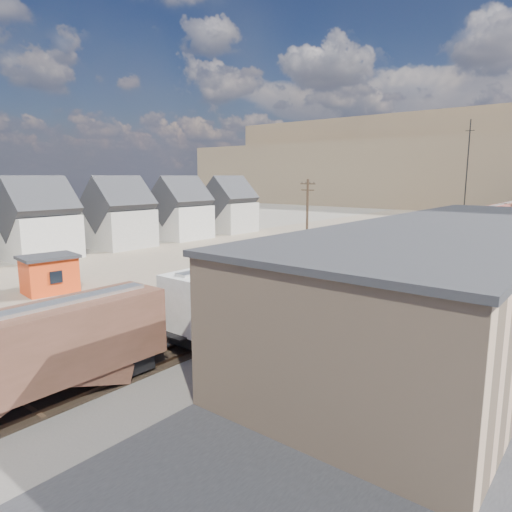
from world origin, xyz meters
The scene contains 9 objects.
ballast_bed centered at (0.00, 50.00, 0.03)m, with size 18.00×200.00×0.06m, color #4C4742.
dirt_yard centered at (-20.00, 40.00, 0.01)m, with size 24.00×180.00×0.03m, color #73624F.
rail_tracks centered at (-0.55, 50.00, 0.11)m, with size 11.40×200.00×0.24m.
freight_train centered at (3.80, 53.15, 2.79)m, with size 3.00×119.74×4.46m.
warehouse centered at (14.98, 25.00, 3.65)m, with size 12.40×40.40×7.25m.
utility_pole_north centered at (-8.50, 42.00, 5.30)m, with size 2.20×0.32×10.00m.
radio_mast centered at (6.00, 60.00, 9.12)m, with size 1.20×0.16×18.00m.
townhouse_row centered at (-34.00, 25.00, 4.34)m, with size 8.15×68.16×10.47m.
maintenance_shed centered at (-16.05, 11.12, 1.75)m, with size 4.22×5.13×3.43m.
Camera 1 is at (23.51, -8.39, 10.42)m, focal length 32.00 mm.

